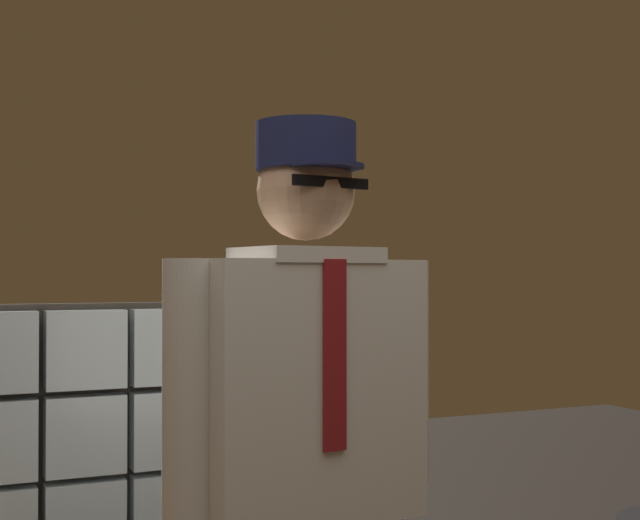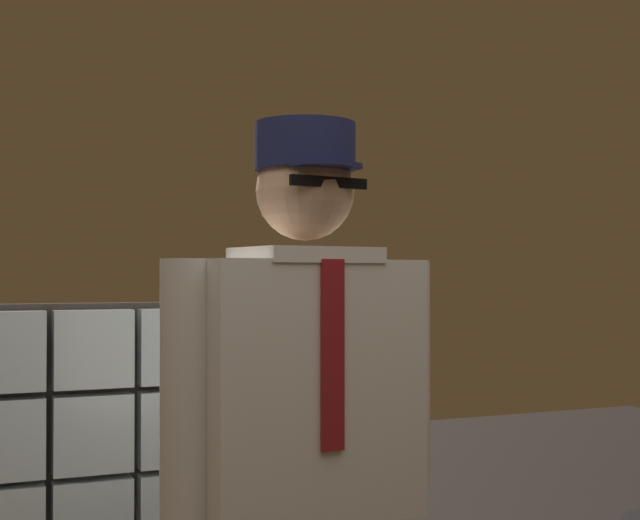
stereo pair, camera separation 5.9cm
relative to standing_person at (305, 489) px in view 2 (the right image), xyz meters
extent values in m
cube|color=silver|center=(-0.35, 0.91, -0.27)|extent=(0.24, 0.08, 0.24)
cube|color=silver|center=(-0.08, 0.91, -0.27)|extent=(0.24, 0.08, 0.24)
cube|color=silver|center=(0.18, 0.91, -0.27)|extent=(0.24, 0.08, 0.24)
cube|color=silver|center=(0.44, 0.91, -0.27)|extent=(0.24, 0.08, 0.24)
cube|color=silver|center=(-0.61, 0.91, 0.00)|extent=(0.24, 0.08, 0.24)
cube|color=silver|center=(-0.35, 0.91, 0.00)|extent=(0.24, 0.08, 0.24)
cube|color=silver|center=(-0.08, 0.91, 0.00)|extent=(0.24, 0.08, 0.24)
cube|color=silver|center=(0.18, 0.91, 0.00)|extent=(0.24, 0.08, 0.24)
cube|color=silver|center=(0.44, 0.91, 0.00)|extent=(0.24, 0.08, 0.24)
cube|color=silver|center=(-0.61, 0.91, 0.26)|extent=(0.24, 0.08, 0.24)
cube|color=silver|center=(-0.35, 0.91, 0.26)|extent=(0.24, 0.08, 0.24)
cube|color=silver|center=(-0.08, 0.91, 0.26)|extent=(0.24, 0.08, 0.24)
cube|color=silver|center=(0.18, 0.91, 0.26)|extent=(0.24, 0.08, 0.24)
cube|color=silver|center=(0.44, 0.91, 0.26)|extent=(0.24, 0.08, 0.24)
cube|color=#38332D|center=(-0.08, 0.97, -0.27)|extent=(1.34, 0.02, 1.34)
cube|color=silver|center=(0.00, 0.00, 0.23)|extent=(0.55, 0.30, 0.60)
cube|color=maroon|center=(0.02, -0.12, 0.32)|extent=(0.06, 0.02, 0.42)
cube|color=silver|center=(0.00, 0.00, 0.54)|extent=(0.32, 0.28, 0.04)
sphere|color=tan|center=(0.00, 0.00, 0.68)|extent=(0.23, 0.23, 0.23)
ellipsoid|color=black|center=(0.01, -0.05, 0.64)|extent=(0.16, 0.10, 0.10)
cube|color=black|center=(0.01, -0.10, 0.70)|extent=(0.19, 0.04, 0.02)
cylinder|color=#191E47|center=(0.01, -0.08, 0.73)|extent=(0.19, 0.19, 0.01)
cylinder|color=#191E47|center=(0.00, 0.00, 0.79)|extent=(0.23, 0.23, 0.11)
cylinder|color=silver|center=(0.29, 0.04, 0.25)|extent=(0.12, 0.12, 0.55)
cylinder|color=silver|center=(-0.29, -0.04, 0.25)|extent=(0.12, 0.12, 0.55)
camera|label=1|loc=(-0.79, -1.84, 0.49)|focal=48.98mm
camera|label=2|loc=(-0.74, -1.87, 0.49)|focal=48.98mm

